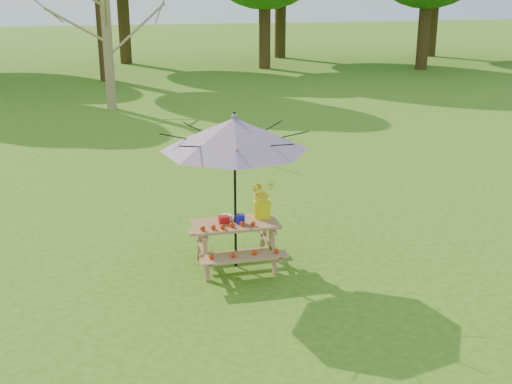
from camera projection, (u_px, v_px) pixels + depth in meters
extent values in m
cylinder|color=#927050|center=(108.00, 42.00, 20.26)|extent=(0.31, 0.31, 4.26)
cube|color=#A06E48|center=(235.00, 224.00, 9.06)|extent=(1.20, 0.62, 0.04)
cube|color=#A06E48|center=(244.00, 258.00, 8.64)|extent=(1.20, 0.22, 0.04)
cube|color=#A06E48|center=(228.00, 229.00, 9.65)|extent=(1.20, 0.22, 0.04)
cylinder|color=black|center=(235.00, 192.00, 8.91)|extent=(0.04, 0.04, 2.25)
cone|color=teal|center=(234.00, 134.00, 8.65)|extent=(2.37, 2.37, 0.44)
sphere|color=teal|center=(234.00, 116.00, 8.58)|extent=(0.08, 0.08, 0.08)
cube|color=red|center=(224.00, 220.00, 9.02)|extent=(0.14, 0.12, 0.10)
cylinder|color=#1418A7|center=(240.00, 219.00, 9.00)|extent=(0.13, 0.13, 0.13)
cube|color=white|center=(227.00, 217.00, 9.17)|extent=(0.13, 0.13, 0.07)
cylinder|color=yellow|center=(262.00, 209.00, 9.23)|extent=(0.25, 0.25, 0.25)
imported|color=yellow|center=(262.00, 192.00, 9.15)|extent=(0.41, 0.38, 0.38)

